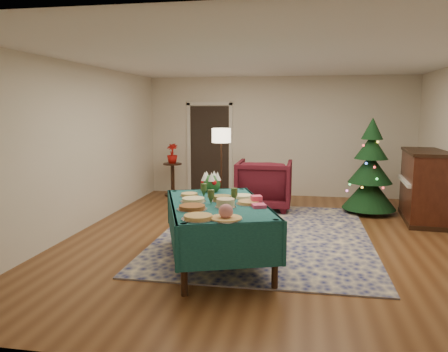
% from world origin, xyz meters
% --- Properties ---
extents(room_shell, '(7.00, 7.00, 7.00)m').
position_xyz_m(room_shell, '(0.00, 0.00, 1.35)').
color(room_shell, '#593319').
rests_on(room_shell, ground).
extents(doorway, '(1.08, 0.04, 2.16)m').
position_xyz_m(doorway, '(-1.60, 3.48, 1.10)').
color(doorway, black).
rests_on(doorway, ground).
extents(rug, '(3.20, 4.20, 0.02)m').
position_xyz_m(rug, '(-0.01, 0.16, 0.01)').
color(rug, navy).
rests_on(rug, ground).
extents(buffet_table, '(1.80, 2.32, 0.79)m').
position_xyz_m(buffet_table, '(-0.50, -1.20, 0.64)').
color(buffet_table, black).
rests_on(buffet_table, ground).
extents(platter_0, '(0.36, 0.36, 0.05)m').
position_xyz_m(platter_0, '(-0.55, -2.04, 0.82)').
color(platter_0, silver).
rests_on(platter_0, buffet_table).
extents(platter_1, '(0.36, 0.36, 0.17)m').
position_xyz_m(platter_1, '(-0.25, -1.99, 0.86)').
color(platter_1, silver).
rests_on(platter_1, buffet_table).
extents(platter_2, '(0.36, 0.36, 0.06)m').
position_xyz_m(platter_2, '(-0.73, -1.61, 0.82)').
color(platter_2, silver).
rests_on(platter_2, buffet_table).
extents(platter_3, '(0.26, 0.26, 0.11)m').
position_xyz_m(platter_3, '(-0.36, -1.41, 0.85)').
color(platter_3, silver).
rests_on(platter_3, buffet_table).
extents(platter_4, '(0.31, 0.31, 0.04)m').
position_xyz_m(platter_4, '(-0.11, -1.19, 0.81)').
color(platter_4, silver).
rests_on(platter_4, buffet_table).
extents(platter_5, '(0.33, 0.33, 0.06)m').
position_xyz_m(platter_5, '(-0.82, -1.18, 0.82)').
color(platter_5, silver).
rests_on(platter_5, buffet_table).
extents(platter_6, '(0.28, 0.28, 0.08)m').
position_xyz_m(platter_6, '(-0.46, -1.08, 0.83)').
color(platter_6, silver).
rests_on(platter_6, buffet_table).
extents(platter_7, '(0.30, 0.30, 0.04)m').
position_xyz_m(platter_7, '(-0.23, -0.83, 0.81)').
color(platter_7, silver).
rests_on(platter_7, buffet_table).
extents(platter_8, '(0.26, 0.26, 0.04)m').
position_xyz_m(platter_8, '(-0.96, -0.83, 0.81)').
color(platter_8, silver).
rests_on(platter_8, buffet_table).
extents(goblet_0, '(0.08, 0.08, 0.19)m').
position_xyz_m(goblet_0, '(-0.76, -0.84, 0.89)').
color(goblet_0, '#2D471E').
rests_on(goblet_0, buffet_table).
extents(goblet_1, '(0.08, 0.08, 0.19)m').
position_xyz_m(goblet_1, '(-0.30, -1.11, 0.89)').
color(goblet_1, '#2D471E').
rests_on(goblet_1, buffet_table).
extents(goblet_2, '(0.08, 0.08, 0.19)m').
position_xyz_m(goblet_2, '(-0.57, -1.27, 0.89)').
color(goblet_2, '#2D471E').
rests_on(goblet_2, buffet_table).
extents(napkin_stack, '(0.20, 0.20, 0.04)m').
position_xyz_m(napkin_stack, '(0.04, -1.34, 0.82)').
color(napkin_stack, '#DF3E69').
rests_on(napkin_stack, buffet_table).
extents(gift_box, '(0.16, 0.16, 0.11)m').
position_xyz_m(gift_box, '(-0.01, -1.15, 0.85)').
color(gift_box, '#F5446B').
rests_on(gift_box, buffet_table).
extents(centerpiece, '(0.29, 0.29, 0.33)m').
position_xyz_m(centerpiece, '(-0.74, -0.44, 0.93)').
color(centerpiece, '#1E4C1E').
rests_on(centerpiece, buffet_table).
extents(armchair, '(1.05, 0.99, 1.08)m').
position_xyz_m(armchair, '(-0.19, 2.03, 0.54)').
color(armchair, '#480F19').
rests_on(armchair, ground).
extents(floor_lamp, '(0.39, 0.39, 1.59)m').
position_xyz_m(floor_lamp, '(-1.09, 2.23, 1.35)').
color(floor_lamp, '#A57F3F').
rests_on(floor_lamp, ground).
extents(side_table, '(0.42, 0.42, 0.75)m').
position_xyz_m(side_table, '(-2.37, 3.00, 0.37)').
color(side_table, black).
rests_on(side_table, ground).
extents(potted_plant, '(0.25, 0.45, 0.25)m').
position_xyz_m(potted_plant, '(-2.37, 3.00, 0.88)').
color(potted_plant, '#AD110C').
rests_on(potted_plant, side_table).
extents(christmas_tree, '(1.30, 1.30, 1.82)m').
position_xyz_m(christmas_tree, '(1.82, 2.03, 0.82)').
color(christmas_tree, black).
rests_on(christmas_tree, ground).
extents(piano, '(0.79, 1.50, 1.26)m').
position_xyz_m(piano, '(2.67, 1.58, 0.62)').
color(piano, black).
rests_on(piano, ground).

